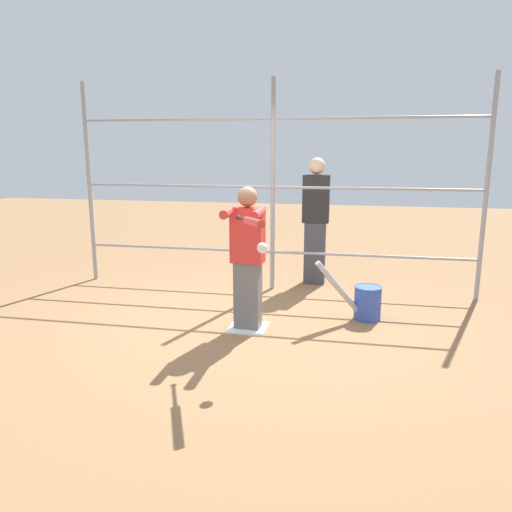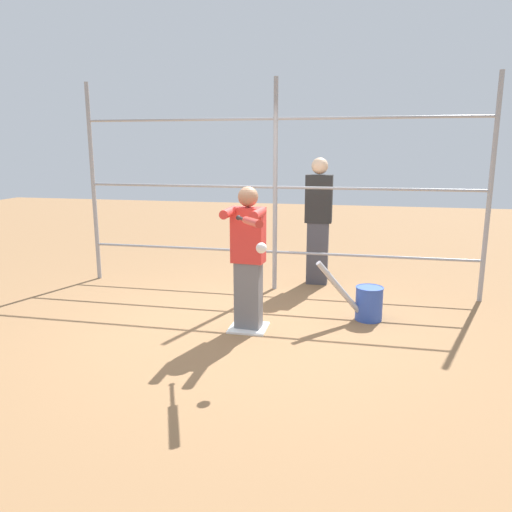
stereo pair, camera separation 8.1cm
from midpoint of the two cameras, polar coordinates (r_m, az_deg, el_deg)
ground_plane at (r=5.48m, az=-1.35°, el=-8.30°), size 24.00×24.00×0.00m
home_plate at (r=5.47m, az=-1.35°, el=-8.20°), size 0.40×0.40×0.02m
fence_backstop at (r=6.71m, az=1.59°, el=7.87°), size 5.40×0.06×2.81m
batter at (r=5.23m, az=-1.43°, el=0.20°), size 0.39×0.53×1.54m
baseball_bat_swinging at (r=4.25m, az=-1.08°, el=3.97°), size 0.42×0.82×0.12m
softball_in_flight at (r=4.34m, az=0.20°, el=0.92°), size 0.10×0.10×0.10m
bat_bucket at (r=5.80m, az=11.85°, el=-5.06°), size 0.75×0.53×0.74m
bystander_behind_fence at (r=7.10m, az=6.50°, el=4.20°), size 0.37×0.23×1.79m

